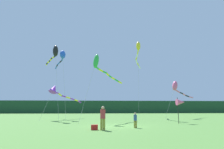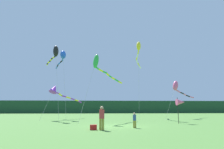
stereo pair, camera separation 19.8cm
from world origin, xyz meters
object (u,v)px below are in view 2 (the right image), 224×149
(kite_yellow, at_px, (138,50))
(kite_rainbow, at_px, (177,87))
(kite_blue, at_px, (63,56))
(kite_black, at_px, (55,52))
(banner_flag_pole, at_px, (181,102))
(person_adult, at_px, (102,117))
(kite_purple, at_px, (57,90))
(person_child, at_px, (135,119))
(kite_green, at_px, (100,65))
(cooler_box, at_px, (93,127))

(kite_yellow, bearing_deg, kite_rainbow, 3.04)
(kite_blue, bearing_deg, kite_black, -99.99)
(banner_flag_pole, distance_m, kite_black, 18.32)
(person_adult, relative_size, kite_purple, 0.23)
(person_child, xyz_separation_m, kite_blue, (-8.83, 14.33, 9.11))
(person_adult, relative_size, kite_green, 0.22)
(kite_yellow, distance_m, kite_black, 13.04)
(person_adult, height_order, kite_green, kite_green)
(kite_purple, relative_size, kite_green, 0.95)
(person_child, xyz_separation_m, cooler_box, (-3.28, -1.19, -0.49))
(person_adult, height_order, kite_black, kite_black)
(kite_yellow, bearing_deg, kite_blue, 177.77)
(person_adult, xyz_separation_m, kite_black, (-6.66, 12.89, 8.62))
(kite_rainbow, bearing_deg, cooler_box, -130.13)
(person_child, bearing_deg, banner_flag_pole, 35.63)
(kite_purple, xyz_separation_m, kite_rainbow, (18.54, 2.67, 0.85))
(person_child, distance_m, kite_blue, 19.14)
(kite_yellow, xyz_separation_m, kite_purple, (-12.28, -2.33, -6.84))
(kite_green, bearing_deg, kite_black, 143.04)
(kite_purple, height_order, kite_rainbow, kite_rainbow)
(cooler_box, bearing_deg, kite_green, 87.03)
(person_adult, distance_m, person_child, 3.05)
(kite_rainbow, bearing_deg, banner_flag_pole, -111.46)
(kite_blue, bearing_deg, kite_yellow, -2.23)
(kite_green, bearing_deg, kite_purple, 140.63)
(kite_blue, distance_m, kite_rainbow, 19.15)
(kite_blue, distance_m, kite_green, 10.25)
(kite_yellow, relative_size, kite_green, 1.53)
(person_child, relative_size, kite_yellow, 0.10)
(kite_blue, xyz_separation_m, kite_rainbow, (18.52, -0.15, -4.89))
(cooler_box, xyz_separation_m, kite_blue, (-5.55, 15.52, 9.60))
(person_child, height_order, kite_yellow, kite_yellow)
(kite_rainbow, bearing_deg, kite_black, -171.88)
(kite_purple, bearing_deg, person_child, -52.42)
(banner_flag_pole, distance_m, kite_rainbow, 11.17)
(kite_green, relative_size, kite_rainbow, 1.10)
(cooler_box, bearing_deg, kite_black, 115.56)
(person_child, bearing_deg, kite_purple, 127.58)
(person_adult, xyz_separation_m, kite_blue, (-6.15, 15.75, 8.83))
(kite_blue, relative_size, kite_rainbow, 1.49)
(kite_purple, bearing_deg, kite_green, -39.37)
(kite_yellow, bearing_deg, banner_flag_pole, -76.74)
(kite_yellow, relative_size, kite_rainbow, 1.69)
(cooler_box, bearing_deg, person_child, 19.98)
(kite_blue, xyz_separation_m, kite_black, (-0.50, -2.86, -0.21))
(person_adult, relative_size, kite_yellow, 0.14)
(kite_blue, height_order, kite_black, kite_blue)
(person_child, relative_size, cooler_box, 2.42)
(person_adult, bearing_deg, banner_flag_pole, 33.30)
(person_adult, bearing_deg, kite_purple, 115.54)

